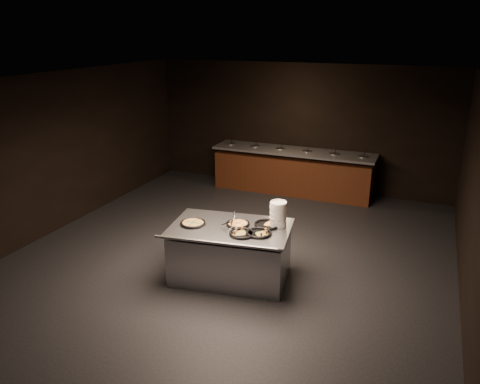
{
  "coord_description": "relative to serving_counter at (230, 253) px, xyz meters",
  "views": [
    {
      "loc": [
        2.82,
        -6.43,
        3.61
      ],
      "look_at": [
        0.04,
        0.3,
        1.06
      ],
      "focal_mm": 35.0,
      "sensor_mm": 36.0,
      "label": 1
    }
  ],
  "objects": [
    {
      "name": "plate_stack",
      "position": [
        0.64,
        0.29,
        0.63
      ],
      "size": [
        0.25,
        0.25,
        0.38
      ],
      "primitive_type": "cylinder",
      "color": "white",
      "rests_on": "serving_counter"
    },
    {
      "name": "pan_veggie_slices",
      "position": [
        0.48,
        -0.09,
        0.46
      ],
      "size": [
        0.37,
        0.37,
        0.04
      ],
      "rotation": [
        0.0,
        0.0,
        -0.87
      ],
      "color": "black",
      "rests_on": "serving_counter"
    },
    {
      "name": "pan_veggie_whole",
      "position": [
        -0.55,
        -0.13,
        0.46
      ],
      "size": [
        0.38,
        0.38,
        0.04
      ],
      "rotation": [
        0.0,
        0.0,
        0.04
      ],
      "color": "black",
      "rests_on": "serving_counter"
    },
    {
      "name": "server_left",
      "position": [
        -0.0,
        0.13,
        0.52
      ],
      "size": [
        0.14,
        0.35,
        0.17
      ],
      "rotation": [
        0.0,
        0.0,
        1.82
      ],
      "color": "silver",
      "rests_on": "serving_counter"
    },
    {
      "name": "pan_cheese_slices_a",
      "position": [
        0.49,
        0.26,
        0.46
      ],
      "size": [
        0.4,
        0.4,
        0.04
      ],
      "rotation": [
        0.0,
        0.0,
        0.62
      ],
      "color": "black",
      "rests_on": "serving_counter"
    },
    {
      "name": "room",
      "position": [
        -0.26,
        0.62,
        1.05
      ],
      "size": [
        7.02,
        8.02,
        2.92
      ],
      "color": "black",
      "rests_on": "ground"
    },
    {
      "name": "salad_bar",
      "position": [
        -0.26,
        4.18,
        0.03
      ],
      "size": [
        3.7,
        0.83,
        1.18
      ],
      "color": "#4E2612",
      "rests_on": "ground"
    },
    {
      "name": "serving_counter",
      "position": [
        0.0,
        0.0,
        0.0
      ],
      "size": [
        1.91,
        1.38,
        0.84
      ],
      "rotation": [
        0.0,
        0.0,
        0.15
      ],
      "color": "silver",
      "rests_on": "ground"
    },
    {
      "name": "pan_cheese_whole",
      "position": [
        0.08,
        0.11,
        0.46
      ],
      "size": [
        0.36,
        0.36,
        0.04
      ],
      "rotation": [
        0.0,
        0.0,
        -0.25
      ],
      "color": "black",
      "rests_on": "serving_counter"
    },
    {
      "name": "server_right",
      "position": [
        0.04,
        -0.14,
        0.51
      ],
      "size": [
        0.32,
        0.16,
        0.16
      ],
      "rotation": [
        0.0,
        0.0,
        -0.32
      ],
      "color": "silver",
      "rests_on": "serving_counter"
    },
    {
      "name": "pan_cheese_slices_b",
      "position": [
        0.27,
        -0.19,
        0.46
      ],
      "size": [
        0.37,
        0.37,
        0.04
      ],
      "rotation": [
        0.0,
        0.0,
        1.98
      ],
      "color": "black",
      "rests_on": "serving_counter"
    }
  ]
}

